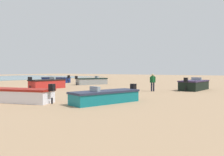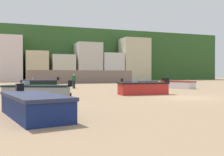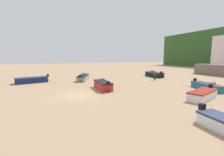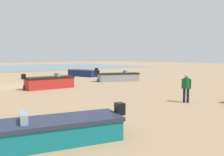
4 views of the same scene
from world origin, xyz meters
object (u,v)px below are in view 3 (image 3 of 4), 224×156
(boat_red_0, at_px, (103,85))
(boat_white_6, at_px, (203,95))
(boat_navy_1, at_px, (32,80))
(boat_grey_2, at_px, (83,78))
(beach_walker_foreground, at_px, (155,75))
(boat_teal_4, at_px, (207,87))
(boat_black_5, at_px, (154,74))

(boat_red_0, bearing_deg, boat_white_6, -44.85)
(boat_navy_1, distance_m, boat_grey_2, 7.74)
(boat_white_6, distance_m, beach_walker_foreground, 11.77)
(boat_navy_1, height_order, boat_white_6, boat_navy_1)
(boat_teal_4, bearing_deg, boat_black_5, -82.41)
(boat_navy_1, height_order, boat_black_5, boat_black_5)
(boat_black_5, bearing_deg, boat_red_0, -148.08)
(boat_red_0, bearing_deg, beach_walker_foreground, 21.34)
(boat_navy_1, relative_size, boat_teal_4, 1.04)
(boat_teal_4, relative_size, beach_walker_foreground, 2.87)
(boat_teal_4, xyz_separation_m, boat_white_6, (2.71, -4.31, 0.04))
(boat_navy_1, distance_m, boat_white_6, 22.49)
(boat_navy_1, relative_size, boat_white_6, 1.11)
(boat_red_0, xyz_separation_m, beach_walker_foreground, (-3.50, 10.42, 0.46))
(boat_grey_2, bearing_deg, boat_teal_4, -23.86)
(boat_white_6, height_order, beach_walker_foreground, beach_walker_foreground)
(boat_red_0, xyz_separation_m, boat_black_5, (-7.10, 13.15, -0.01))
(boat_red_0, xyz_separation_m, boat_grey_2, (-8.03, -0.67, -0.04))
(boat_red_0, distance_m, boat_white_6, 10.53)
(boat_navy_1, xyz_separation_m, boat_white_6, (16.31, 15.49, -0.01))
(boat_red_0, bearing_deg, boat_grey_2, 97.56)
(boat_grey_2, relative_size, beach_walker_foreground, 2.79)
(boat_grey_2, xyz_separation_m, beach_walker_foreground, (4.53, 11.10, 0.50))
(boat_navy_1, height_order, boat_teal_4, boat_navy_1)
(boat_navy_1, bearing_deg, beach_walker_foreground, -117.48)
(boat_red_0, relative_size, boat_grey_2, 0.92)
(boat_red_0, height_order, boat_teal_4, boat_red_0)
(boat_white_6, xyz_separation_m, beach_walker_foreground, (-11.28, 3.33, 0.53))
(boat_grey_2, height_order, boat_white_6, boat_grey_2)
(boat_red_0, relative_size, boat_white_6, 0.96)
(boat_navy_1, bearing_deg, boat_teal_4, -137.00)
(boat_red_0, relative_size, beach_walker_foreground, 2.58)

